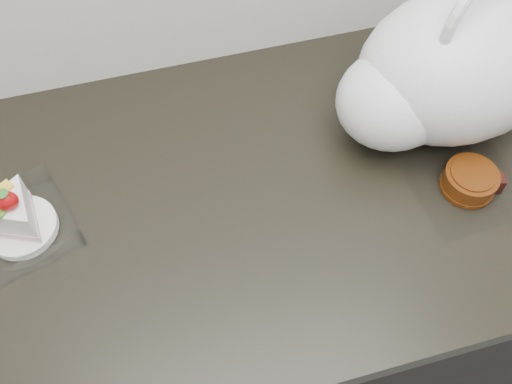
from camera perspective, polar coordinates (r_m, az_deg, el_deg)
name	(u,v)px	position (r m, az deg, el deg)	size (l,w,h in m)	color
counter	(262,298)	(1.31, 0.63, -10.55)	(2.04, 0.64, 0.90)	black
cake_tray	(18,221)	(0.92, -22.74, -2.70)	(0.18, 0.18, 0.11)	white
mooncake_wrap	(470,182)	(0.96, 20.61, 0.97)	(0.18, 0.17, 0.04)	white
plastic_bag	(446,72)	(0.96, 18.44, 11.32)	(0.42, 0.35, 0.30)	white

